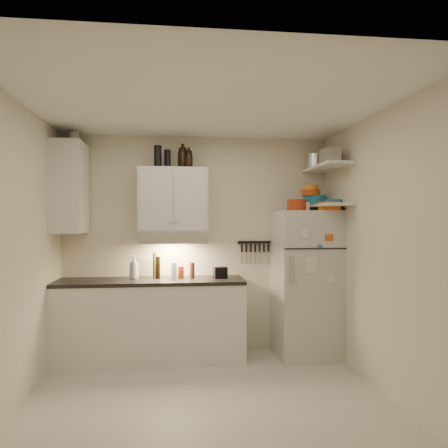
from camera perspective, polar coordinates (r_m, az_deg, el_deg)
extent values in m
cube|color=beige|center=(4.13, -2.10, -22.32)|extent=(3.20, 3.00, 0.02)
cube|color=white|center=(3.94, -2.12, 15.49)|extent=(3.20, 3.00, 0.02)
cube|color=beige|center=(5.32, -3.47, -2.64)|extent=(3.20, 0.02, 2.60)
cube|color=beige|center=(4.02, -25.71, -3.70)|extent=(0.02, 3.00, 2.60)
cube|color=beige|center=(4.26, 20.04, -3.44)|extent=(0.02, 3.00, 2.60)
cube|color=white|center=(5.13, -9.55, -12.48)|extent=(2.10, 0.60, 0.88)
cube|color=black|center=(5.04, -9.55, -7.38)|extent=(2.10, 0.62, 0.04)
cube|color=white|center=(5.13, -6.70, 3.10)|extent=(0.80, 0.33, 0.75)
cube|color=white|center=(5.13, -19.53, 4.48)|extent=(0.33, 0.55, 1.00)
cube|color=silver|center=(5.07, -6.70, -1.78)|extent=(0.76, 0.46, 0.12)
cube|color=silver|center=(5.25, 10.66, -7.63)|extent=(0.70, 0.68, 1.70)
cube|color=white|center=(5.17, 13.27, 7.25)|extent=(0.30, 0.95, 0.03)
cube|color=white|center=(5.13, 13.26, 2.37)|extent=(0.30, 0.95, 0.03)
cube|color=black|center=(5.38, 4.02, -2.40)|extent=(0.42, 0.02, 0.03)
cylinder|color=#A63213|center=(5.07, 9.47, 2.45)|extent=(0.27, 0.27, 0.13)
cube|color=#CC5819|center=(5.06, 13.54, 2.26)|extent=(0.30, 0.34, 0.10)
cylinder|color=silver|center=(5.07, 10.82, 2.27)|extent=(0.07, 0.07, 0.10)
cylinder|color=silver|center=(5.44, 11.90, 7.98)|extent=(0.25, 0.25, 0.17)
cube|color=#AAAAAD|center=(5.14, 13.52, 8.45)|extent=(0.19, 0.17, 0.18)
cube|color=#AAAAAD|center=(4.92, 13.84, 8.69)|extent=(0.18, 0.18, 0.16)
cylinder|color=teal|center=(5.35, 11.75, 3.05)|extent=(0.28, 0.28, 0.11)
cylinder|color=#BD4611|center=(5.31, 11.24, 4.03)|extent=(0.22, 0.22, 0.07)
cylinder|color=orange|center=(5.32, 11.25, 4.69)|extent=(0.17, 0.17, 0.06)
cylinder|color=teal|center=(5.14, 14.14, 2.82)|extent=(0.22, 0.22, 0.05)
cylinder|color=black|center=(5.20, -7.40, 8.42)|extent=(0.10, 0.10, 0.22)
cylinder|color=black|center=(5.13, -8.65, 8.72)|extent=(0.09, 0.09, 0.25)
cylinder|color=silver|center=(5.28, -19.03, 10.60)|extent=(0.14, 0.14, 0.14)
imported|color=white|center=(5.06, -11.69, -5.40)|extent=(0.15, 0.15, 0.30)
cylinder|color=#58271A|center=(5.07, -4.18, -6.07)|extent=(0.06, 0.06, 0.18)
cylinder|color=#4F5D17|center=(5.18, -8.99, -5.35)|extent=(0.07, 0.07, 0.29)
cylinder|color=black|center=(5.08, -8.62, -5.65)|extent=(0.07, 0.07, 0.26)
cylinder|color=silver|center=(5.03, -6.55, -6.08)|extent=(0.08, 0.08, 0.19)
cylinder|color=#A63213|center=(5.08, -5.66, -6.31)|extent=(0.08, 0.08, 0.14)
cube|color=black|center=(5.08, -0.51, -6.37)|extent=(0.17, 0.13, 0.13)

